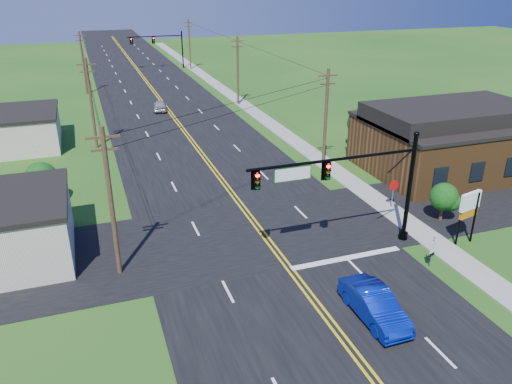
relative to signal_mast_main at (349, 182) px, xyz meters
name	(u,v)px	position (x,y,z in m)	size (l,w,h in m)	color
ground	(343,345)	(-4.34, -8.00, -4.75)	(260.00, 260.00, 0.00)	#1B4B15
road_main	(164,107)	(-4.34, 42.00, -4.73)	(16.00, 220.00, 0.04)	black
road_cross	(259,233)	(-4.34, 4.00, -4.73)	(70.00, 10.00, 0.04)	black
sidewalk	(263,118)	(6.16, 32.00, -4.71)	(2.00, 160.00, 0.08)	gray
signal_mast_main	(349,182)	(0.00, 0.00, 0.00)	(11.30, 0.60, 7.48)	black
signal_mast_far	(159,44)	(0.10, 72.00, -0.20)	(10.98, 0.60, 7.48)	black
brick_building	(447,145)	(15.66, 10.00, -2.40)	(14.20, 11.20, 4.70)	brown
utility_pole_left_a	(111,201)	(-13.84, 2.00, -0.03)	(1.80, 0.28, 9.00)	#392219
utility_pole_left_b	(91,102)	(-13.84, 27.00, -0.03)	(1.80, 0.28, 9.00)	#392219
utility_pole_left_c	(83,62)	(-13.84, 54.00, -0.03)	(1.80, 0.28, 9.00)	#392219
utility_pole_right_a	(326,118)	(5.46, 14.00, -0.03)	(1.80, 0.28, 9.00)	#392219
utility_pole_right_b	(238,70)	(5.46, 40.00, -0.03)	(1.80, 0.28, 9.00)	#392219
utility_pole_right_c	(189,43)	(5.46, 70.00, -0.03)	(1.80, 0.28, 9.00)	#392219
tree_right_back	(362,123)	(11.66, 18.00, -2.15)	(3.00, 3.00, 4.10)	#392219
shrub_corner	(444,197)	(8.66, 1.50, -2.90)	(2.00, 2.00, 2.86)	#392219
tree_left	(41,178)	(-18.34, 14.00, -2.59)	(2.40, 2.40, 3.37)	#392219
blue_car	(374,305)	(-1.92, -6.69, -3.96)	(1.68, 4.81, 1.58)	#071D9E
distant_car	(160,106)	(-5.19, 40.08, -4.06)	(1.64, 4.08, 1.39)	#B7B7BC
route_sign	(433,250)	(3.94, -3.57, -3.53)	(0.51, 0.18, 2.09)	slate
stop_sign	(394,188)	(6.47, 4.42, -3.09)	(0.82, 0.10, 2.30)	slate
pylon_sign	(470,207)	(7.92, -1.76, -2.10)	(1.77, 0.66, 3.63)	black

